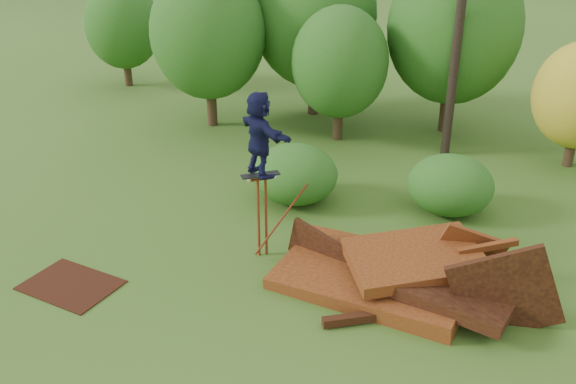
% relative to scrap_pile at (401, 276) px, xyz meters
% --- Properties ---
extents(ground, '(240.00, 240.00, 0.00)m').
position_rel_scrap_pile_xyz_m(ground, '(-1.87, -1.36, -0.36)').
color(ground, '#2D5116').
rests_on(ground, ground).
extents(scrap_pile, '(5.94, 3.45, 2.28)m').
position_rel_scrap_pile_xyz_m(scrap_pile, '(0.00, 0.00, 0.00)').
color(scrap_pile, '#431E0C').
rests_on(scrap_pile, ground).
extents(grind_rail, '(0.42, 0.33, 1.93)m').
position_rel_scrap_pile_xyz_m(grind_rail, '(-3.22, 0.48, 0.71)').
color(grind_rail, maroon).
rests_on(grind_rail, ground).
extents(skateboard, '(0.82, 0.69, 0.09)m').
position_rel_scrap_pile_xyz_m(skateboard, '(-3.24, 0.47, 1.64)').
color(skateboard, black).
rests_on(skateboard, grind_rail).
extents(skater, '(1.69, 1.48, 1.85)m').
position_rel_scrap_pile_xyz_m(skater, '(-3.24, 0.47, 2.58)').
color(skater, '#121438').
rests_on(skater, skateboard).
extents(flat_plate, '(2.14, 1.70, 0.03)m').
position_rel_scrap_pile_xyz_m(flat_plate, '(-6.65, -1.99, -0.34)').
color(flat_plate, black).
rests_on(flat_plate, ground).
extents(tree_0, '(3.86, 3.86, 5.45)m').
position_rel_scrap_pile_xyz_m(tree_0, '(-8.00, 8.29, 2.86)').
color(tree_0, black).
rests_on(tree_0, ground).
extents(tree_1, '(4.37, 4.37, 6.07)m').
position_rel_scrap_pile_xyz_m(tree_1, '(-4.98, 10.63, 3.20)').
color(tree_1, black).
rests_on(tree_1, ground).
extents(tree_2, '(3.11, 3.11, 4.38)m').
position_rel_scrap_pile_xyz_m(tree_2, '(-3.45, 8.29, 2.23)').
color(tree_2, black).
rests_on(tree_2, ground).
extents(tree_3, '(4.33, 4.33, 6.01)m').
position_rel_scrap_pile_xyz_m(tree_3, '(-0.17, 10.26, 3.15)').
color(tree_3, black).
rests_on(tree_3, ground).
extents(tree_6, '(3.07, 3.07, 4.29)m').
position_rel_scrap_pile_xyz_m(tree_6, '(-13.45, 11.77, 2.16)').
color(tree_6, black).
rests_on(tree_6, ground).
extents(shrub_left, '(2.28, 2.10, 1.58)m').
position_rel_scrap_pile_xyz_m(shrub_left, '(-3.37, 3.36, 0.43)').
color(shrub_left, '#1D4312').
rests_on(shrub_left, ground).
extents(shrub_right, '(2.18, 2.00, 1.54)m').
position_rel_scrap_pile_xyz_m(shrub_right, '(0.59, 3.97, 0.42)').
color(shrub_right, '#1D4312').
rests_on(shrub_right, ground).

